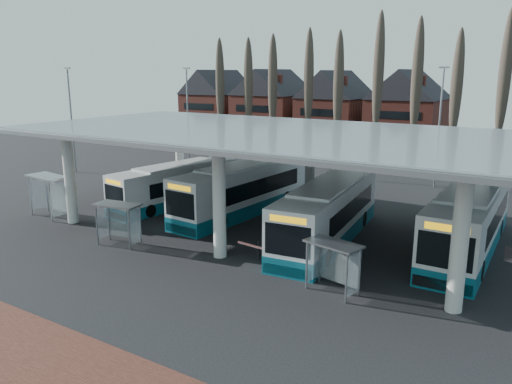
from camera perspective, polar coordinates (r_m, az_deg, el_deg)
The scene contains 15 objects.
ground at distance 25.49m, azimuth -7.44°, elevation -9.00°, with size 140.00×140.00×0.00m, color black.
station_canopy at distance 30.42m, azimuth 1.79°, elevation 5.90°, with size 32.00×16.00×6.34m.
poplar_row at distance 53.31m, azimuth 15.68°, elevation 12.03°, with size 45.10×1.10×14.50m.
townhouse_row at distance 69.45m, azimuth 5.44°, elevation 10.36°, with size 36.80×10.30×12.25m.
lamp_post_a at distance 52.17m, azimuth -7.81°, elevation 8.59°, with size 0.80×0.16×10.17m.
lamp_post_b at distance 45.27m, azimuth 20.21°, elevation 7.15°, with size 0.80×0.16×10.17m.
lamp_post_d at distance 52.31m, azimuth -20.35°, elevation 7.90°, with size 0.80×0.16×10.17m.
bus_0 at distance 37.82m, azimuth -8.82°, elevation 0.76°, with size 4.00×11.40×3.10m.
bus_1 at distance 35.16m, azimuth -1.40°, elevation 0.28°, with size 3.59×12.83×3.52m.
bus_2 at distance 29.61m, azimuth 8.27°, elevation -2.43°, with size 3.98×12.78×3.49m.
bus_3 at distance 30.04m, azimuth 23.17°, elevation -3.07°, with size 2.83×12.99×3.61m.
shelter_0 at distance 37.00m, azimuth -22.51°, elevation 0.58°, with size 3.26×1.91×2.87m.
shelter_1 at distance 29.67m, azimuth -15.35°, elevation -2.50°, with size 2.80×1.71×2.44m.
shelter_2 at distance 22.80m, azimuth 8.98°, elevation -7.20°, with size 2.75×1.79×2.35m.
barrier at distance 26.20m, azimuth -0.13°, elevation -6.32°, with size 2.11×0.69×1.06m.
Camera 1 is at (15.04, -18.14, 9.72)m, focal length 35.00 mm.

